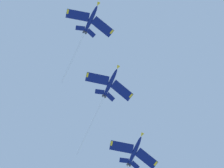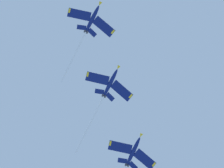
% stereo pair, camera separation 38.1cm
% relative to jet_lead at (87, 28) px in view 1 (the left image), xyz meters
% --- Properties ---
extents(jet_lead, '(19.34, 32.60, 9.11)m').
position_rel_jet_lead_xyz_m(jet_lead, '(0.00, 0.00, 0.00)').
color(jet_lead, navy).
extents(jet_second, '(19.60, 35.67, 9.14)m').
position_rel_jet_lead_xyz_m(jet_second, '(-22.95, -12.92, -2.98)').
color(jet_second, navy).
extents(jet_third, '(19.58, 34.69, 9.49)m').
position_rel_jet_lead_xyz_m(jet_third, '(-48.10, -25.32, -7.93)').
color(jet_third, navy).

